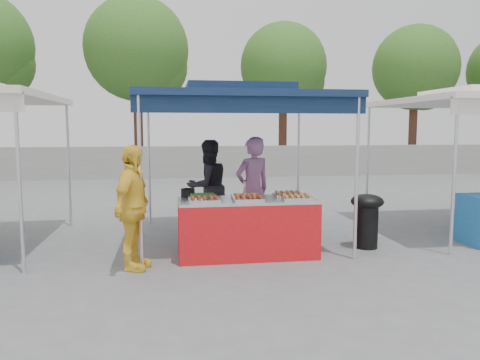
{
  "coord_description": "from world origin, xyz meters",
  "views": [
    {
      "loc": [
        -1.13,
        -6.74,
        1.87
      ],
      "look_at": [
        0.0,
        0.6,
        1.05
      ],
      "focal_mm": 35.0,
      "sensor_mm": 36.0,
      "label": 1
    }
  ],
  "objects": [
    {
      "name": "food_tray_fl",
      "position": [
        -0.64,
        -0.34,
        0.88
      ],
      "size": [
        0.42,
        0.3,
        0.07
      ],
      "color": "white",
      "rests_on": "vendor_table"
    },
    {
      "name": "food_tray_bl",
      "position": [
        -0.64,
        -0.01,
        0.88
      ],
      "size": [
        0.42,
        0.3,
        0.07
      ],
      "color": "white",
      "rests_on": "vendor_table"
    },
    {
      "name": "helper_man",
      "position": [
        -0.43,
        1.55,
        0.84
      ],
      "size": [
        1.01,
        0.92,
        1.67
      ],
      "primitive_type": "imported",
      "rotation": [
        0.0,
        0.0,
        3.59
      ],
      "color": "#222228",
      "rests_on": "ground_plane"
    },
    {
      "name": "wok_burner",
      "position": [
        1.93,
        0.09,
        0.51
      ],
      "size": [
        0.51,
        0.51,
        0.86
      ],
      "rotation": [
        0.0,
        0.0,
        0.39
      ],
      "color": "black",
      "rests_on": "ground_plane"
    },
    {
      "name": "skewer_cup",
      "position": [
        -0.07,
        -0.26,
        0.89
      ],
      "size": [
        0.07,
        0.07,
        0.09
      ],
      "primitive_type": "cylinder",
      "color": "silver",
      "rests_on": "vendor_table"
    },
    {
      "name": "tree_1",
      "position": [
        -2.15,
        12.66,
        4.82
      ],
      "size": [
        4.1,
        4.1,
        7.05
      ],
      "color": "#4A281C",
      "rests_on": "ground_plane"
    },
    {
      "name": "back_wall",
      "position": [
        0.0,
        11.0,
        0.6
      ],
      "size": [
        40.0,
        0.25,
        1.2
      ],
      "primitive_type": "cube",
      "color": "gray",
      "rests_on": "ground_plane"
    },
    {
      "name": "food_tray_bm",
      "position": [
        -0.01,
        -0.04,
        0.88
      ],
      "size": [
        0.42,
        0.3,
        0.07
      ],
      "color": "white",
      "rests_on": "vendor_table"
    },
    {
      "name": "crate_stacked",
      "position": [
        0.35,
        0.44,
        0.4
      ],
      "size": [
        0.44,
        0.31,
        0.26
      ],
      "primitive_type": "cube",
      "color": "#1647BA",
      "rests_on": "crate_right"
    },
    {
      "name": "vendor_woman",
      "position": [
        0.24,
        0.77,
        0.87
      ],
      "size": [
        0.75,
        0.63,
        1.74
      ],
      "primitive_type": "imported",
      "rotation": [
        0.0,
        0.0,
        3.54
      ],
      "color": "#9D6494",
      "rests_on": "ground_plane"
    },
    {
      "name": "food_tray_fr",
      "position": [
        0.67,
        -0.34,
        0.88
      ],
      "size": [
        0.42,
        0.3,
        0.07
      ],
      "color": "white",
      "rests_on": "vendor_table"
    },
    {
      "name": "food_tray_fm",
      "position": [
        -0.03,
        -0.34,
        0.88
      ],
      "size": [
        0.42,
        0.3,
        0.07
      ],
      "color": "white",
      "rests_on": "vendor_table"
    },
    {
      "name": "customer_person",
      "position": [
        -1.6,
        -0.52,
        0.83
      ],
      "size": [
        0.68,
        1.05,
        1.66
      ],
      "primitive_type": "imported",
      "rotation": [
        0.0,
        0.0,
        1.26
      ],
      "color": "yellow",
      "rests_on": "ground_plane"
    },
    {
      "name": "vendor_table",
      "position": [
        0.0,
        -0.1,
        0.43
      ],
      "size": [
        2.0,
        0.8,
        0.85
      ],
      "color": "red",
      "rests_on": "ground_plane"
    },
    {
      "name": "food_tray_br",
      "position": [
        0.64,
        -0.02,
        0.88
      ],
      "size": [
        0.42,
        0.3,
        0.07
      ],
      "color": "white",
      "rests_on": "vendor_table"
    },
    {
      "name": "ground_plane",
      "position": [
        0.0,
        0.0,
        0.0
      ],
      "size": [
        80.0,
        80.0,
        0.0
      ],
      "primitive_type": "plane",
      "color": "slate"
    },
    {
      "name": "tree_2",
      "position": [
        3.99,
        13.37,
        4.38
      ],
      "size": [
        3.74,
        3.73,
        6.4
      ],
      "color": "#4A281C",
      "rests_on": "ground_plane"
    },
    {
      "name": "tree_3",
      "position": [
        9.88,
        12.96,
        4.38
      ],
      "size": [
        3.74,
        3.72,
        6.4
      ],
      "color": "#4A281C",
      "rests_on": "ground_plane"
    },
    {
      "name": "crate_left",
      "position": [
        -0.34,
        0.58,
        0.16
      ],
      "size": [
        0.54,
        0.37,
        0.32
      ],
      "primitive_type": "cube",
      "color": "#1647BA",
      "rests_on": "ground_plane"
    },
    {
      "name": "cooking_pot",
      "position": [
        -0.85,
        0.24,
        0.91
      ],
      "size": [
        0.21,
        0.21,
        0.12
      ],
      "primitive_type": "cylinder",
      "color": "black",
      "rests_on": "vendor_table"
    },
    {
      "name": "crate_right",
      "position": [
        0.35,
        0.44,
        0.13
      ],
      "size": [
        0.45,
        0.31,
        0.27
      ],
      "primitive_type": "cube",
      "color": "#1647BA",
      "rests_on": "ground_plane"
    },
    {
      "name": "main_canopy",
      "position": [
        0.0,
        0.97,
        2.37
      ],
      "size": [
        3.2,
        3.2,
        2.57
      ],
      "color": "silver",
      "rests_on": "ground_plane"
    }
  ]
}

